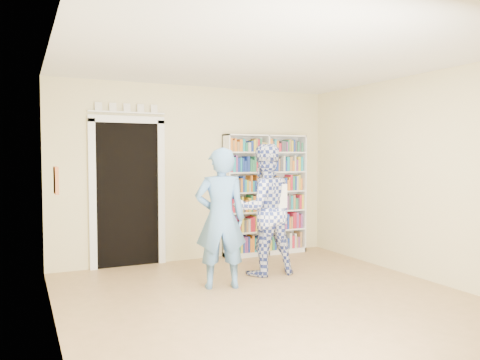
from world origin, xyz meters
The scene contains 11 objects.
floor centered at (0.00, 0.00, 0.00)m, with size 5.00×5.00×0.00m, color #977549.
ceiling centered at (0.00, 0.00, 2.70)m, with size 5.00×5.00×0.00m, color white.
wall_back centered at (0.00, 2.50, 1.35)m, with size 4.50×4.50×0.00m, color beige.
wall_left centered at (-2.25, 0.00, 1.35)m, with size 5.00×5.00×0.00m, color beige.
wall_right centered at (2.25, 0.00, 1.35)m, with size 5.00×5.00×0.00m, color beige.
bookshelf centered at (1.12, 2.34, 0.99)m, with size 1.43×0.27×1.96m.
doorway centered at (-1.10, 2.48, 1.18)m, with size 1.10×0.08×2.43m.
wall_art centered at (-2.23, 0.20, 1.40)m, with size 0.03×0.25×0.25m, color brown.
man_blue centered at (-0.31, 0.85, 0.86)m, with size 0.63×0.41×1.72m, color #5688C0.
man_plaid centered at (0.47, 1.20, 0.89)m, with size 0.87×0.67×1.78m, color #2E3E8F.
paper_sheet centered at (0.59, 0.97, 1.09)m, with size 0.23×0.01×0.32m, color white.
Camera 1 is at (-2.54, -4.38, 1.63)m, focal length 35.00 mm.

